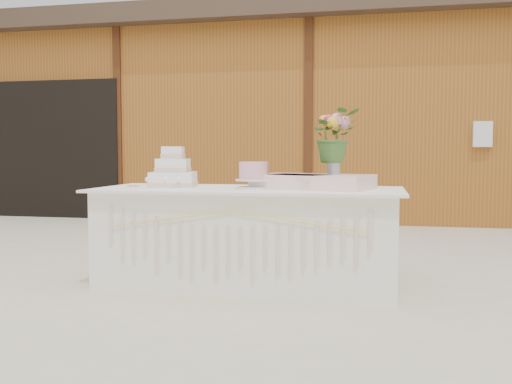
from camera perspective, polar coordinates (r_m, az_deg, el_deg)
ground at (r=4.59m, az=-0.79°, el=-9.26°), size 80.00×80.00×0.00m
barn at (r=10.42m, az=6.52°, el=7.41°), size 12.60×4.60×3.30m
cake_table at (r=4.51m, az=-0.81°, el=-4.49°), size 2.40×1.00×0.77m
wedding_cake at (r=4.74m, az=-8.28°, el=1.89°), size 0.42×0.42×0.33m
pink_cake_stand at (r=4.43m, az=-0.23°, el=1.85°), size 0.29×0.29×0.21m
satin_runner at (r=4.45m, az=5.73°, el=1.05°), size 0.98×0.73×0.11m
flower_vase at (r=4.49m, az=7.78°, el=2.65°), size 0.10×0.10×0.14m
bouquet at (r=4.49m, az=7.81°, el=6.22°), size 0.49×0.47×0.42m
loose_flowers at (r=4.81m, az=-12.07°, el=0.64°), size 0.25×0.35×0.02m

